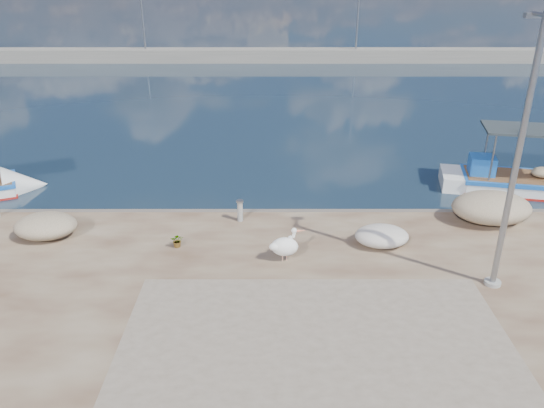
{
  "coord_description": "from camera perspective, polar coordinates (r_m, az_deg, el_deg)",
  "views": [
    {
      "loc": [
        -0.01,
        -11.95,
        8.38
      ],
      "look_at": [
        0.0,
        3.8,
        1.3
      ],
      "focal_mm": 35.0,
      "sensor_mm": 36.0,
      "label": 1
    }
  ],
  "objects": [
    {
      "name": "net_pile_d",
      "position": [
        16.65,
        11.72,
        -3.39
      ],
      "size": [
        1.65,
        1.24,
        0.62
      ],
      "primitive_type": "ellipsoid",
      "color": "silver",
      "rests_on": "quay"
    },
    {
      "name": "boat_right",
      "position": [
        23.83,
        24.94,
        1.88
      ],
      "size": [
        6.62,
        3.31,
        3.05
      ],
      "rotation": [
        0.0,
        0.0,
        -0.2
      ],
      "color": "white",
      "rests_on": "ground"
    },
    {
      "name": "bollard_near",
      "position": [
        17.82,
        -3.46,
        -0.63
      ],
      "size": [
        0.25,
        0.25,
        0.76
      ],
      "color": "gray",
      "rests_on": "quay"
    },
    {
      "name": "quay_patch",
      "position": [
        11.96,
        5.05,
        -17.09
      ],
      "size": [
        9.0,
        7.0,
        0.01
      ],
      "primitive_type": "cube",
      "color": "gray",
      "rests_on": "quay"
    },
    {
      "name": "pelican",
      "position": [
        15.38,
        1.43,
        -4.54
      ],
      "size": [
        1.08,
        0.69,
        1.03
      ],
      "rotation": [
        0.0,
        0.0,
        0.3
      ],
      "color": "tan",
      "rests_on": "quay"
    },
    {
      "name": "lamp_post",
      "position": [
        14.38,
        24.64,
        3.36
      ],
      "size": [
        0.44,
        0.96,
        7.0
      ],
      "color": "gray",
      "rests_on": "quay"
    },
    {
      "name": "ground",
      "position": [
        14.59,
        0.01,
        -10.84
      ],
      "size": [
        1400.0,
        1400.0,
        0.0
      ],
      "primitive_type": "plane",
      "color": "#162635",
      "rests_on": "ground"
    },
    {
      "name": "net_pile_b",
      "position": [
        18.23,
        -23.17,
        -2.18
      ],
      "size": [
        1.95,
        1.52,
        0.76
      ],
      "primitive_type": "ellipsoid",
      "color": "#C1AC8F",
      "rests_on": "quay"
    },
    {
      "name": "net_pile_c",
      "position": [
        19.16,
        22.53,
        -0.36
      ],
      "size": [
        2.62,
        1.87,
        1.03
      ],
      "primitive_type": "ellipsoid",
      "color": "#C1AC8F",
      "rests_on": "quay"
    },
    {
      "name": "breakwater",
      "position": [
        52.52,
        -0.04,
        15.7
      ],
      "size": [
        120.0,
        2.2,
        7.5
      ],
      "color": "gray",
      "rests_on": "ground"
    },
    {
      "name": "potted_plant",
      "position": [
        16.5,
        -10.13,
        -3.88
      ],
      "size": [
        0.39,
        0.34,
        0.43
      ],
      "primitive_type": "imported",
      "rotation": [
        0.0,
        0.0,
        0.01
      ],
      "color": "#33722D",
      "rests_on": "quay"
    }
  ]
}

